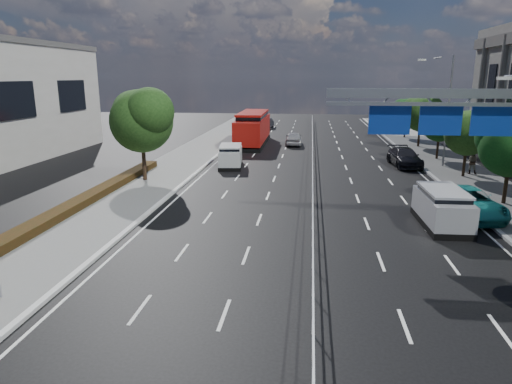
{
  "coord_description": "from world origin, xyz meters",
  "views": [
    {
      "loc": [
        -0.23,
        -12.94,
        7.4
      ],
      "look_at": [
        -2.56,
        6.55,
        2.4
      ],
      "focal_mm": 32.0,
      "sensor_mm": 36.0,
      "label": 1
    }
  ],
  "objects_px": {
    "near_car_dark": "(267,123)",
    "parked_car_dark": "(405,157)",
    "red_bus": "(253,128)",
    "overhead_gantry": "(458,115)",
    "white_minivan": "(231,156)",
    "near_car_silver": "(293,138)",
    "silver_minivan": "(442,208)",
    "parked_car_teal": "(467,202)",
    "pedestrian_b": "(472,162)"
  },
  "relations": [
    {
      "from": "near_car_silver",
      "to": "silver_minivan",
      "type": "distance_m",
      "value": 28.43
    },
    {
      "from": "overhead_gantry",
      "to": "near_car_silver",
      "type": "relative_size",
      "value": 2.35
    },
    {
      "from": "red_bus",
      "to": "pedestrian_b",
      "type": "height_order",
      "value": "red_bus"
    },
    {
      "from": "parked_car_teal",
      "to": "red_bus",
      "type": "bearing_deg",
      "value": 112.69
    },
    {
      "from": "red_bus",
      "to": "pedestrian_b",
      "type": "distance_m",
      "value": 23.48
    },
    {
      "from": "near_car_silver",
      "to": "white_minivan",
      "type": "bearing_deg",
      "value": 68.49
    },
    {
      "from": "red_bus",
      "to": "silver_minivan",
      "type": "xyz_separation_m",
      "value": [
        13.08,
        -27.15,
        -0.93
      ]
    },
    {
      "from": "near_car_silver",
      "to": "pedestrian_b",
      "type": "distance_m",
      "value": 20.05
    },
    {
      "from": "near_car_dark",
      "to": "silver_minivan",
      "type": "distance_m",
      "value": 45.79
    },
    {
      "from": "parked_car_teal",
      "to": "parked_car_dark",
      "type": "height_order",
      "value": "parked_car_teal"
    },
    {
      "from": "parked_car_dark",
      "to": "red_bus",
      "type": "bearing_deg",
      "value": 137.49
    },
    {
      "from": "overhead_gantry",
      "to": "near_car_dark",
      "type": "relative_size",
      "value": 2.4
    },
    {
      "from": "overhead_gantry",
      "to": "pedestrian_b",
      "type": "xyz_separation_m",
      "value": [
        5.31,
        12.97,
        -4.54
      ]
    },
    {
      "from": "red_bus",
      "to": "near_car_silver",
      "type": "xyz_separation_m",
      "value": [
        4.51,
        -0.04,
        -1.13
      ]
    },
    {
      "from": "white_minivan",
      "to": "near_car_dark",
      "type": "bearing_deg",
      "value": 82.95
    },
    {
      "from": "near_car_silver",
      "to": "silver_minivan",
      "type": "bearing_deg",
      "value": 105.97
    },
    {
      "from": "near_car_silver",
      "to": "near_car_dark",
      "type": "relative_size",
      "value": 1.02
    },
    {
      "from": "near_car_silver",
      "to": "pedestrian_b",
      "type": "xyz_separation_m",
      "value": [
        14.12,
        -14.23,
        0.32
      ]
    },
    {
      "from": "red_bus",
      "to": "near_car_dark",
      "type": "height_order",
      "value": "red_bus"
    },
    {
      "from": "overhead_gantry",
      "to": "silver_minivan",
      "type": "xyz_separation_m",
      "value": [
        -0.24,
        0.09,
        -4.66
      ]
    },
    {
      "from": "white_minivan",
      "to": "near_car_silver",
      "type": "xyz_separation_m",
      "value": [
        4.74,
        13.07,
        -0.16
      ]
    },
    {
      "from": "silver_minivan",
      "to": "parked_car_dark",
      "type": "bearing_deg",
      "value": 84.17
    },
    {
      "from": "overhead_gantry",
      "to": "silver_minivan",
      "type": "distance_m",
      "value": 4.67
    },
    {
      "from": "overhead_gantry",
      "to": "silver_minivan",
      "type": "height_order",
      "value": "overhead_gantry"
    },
    {
      "from": "near_car_silver",
      "to": "parked_car_teal",
      "type": "height_order",
      "value": "parked_car_teal"
    },
    {
      "from": "overhead_gantry",
      "to": "near_car_dark",
      "type": "height_order",
      "value": "overhead_gantry"
    },
    {
      "from": "near_car_dark",
      "to": "parked_car_teal",
      "type": "xyz_separation_m",
      "value": [
        14.91,
        -42.02,
        0.07
      ]
    },
    {
      "from": "near_car_silver",
      "to": "pedestrian_b",
      "type": "relative_size",
      "value": 2.36
    },
    {
      "from": "silver_minivan",
      "to": "parked_car_dark",
      "type": "height_order",
      "value": "silver_minivan"
    },
    {
      "from": "overhead_gantry",
      "to": "red_bus",
      "type": "bearing_deg",
      "value": 116.06
    },
    {
      "from": "near_car_dark",
      "to": "parked_car_dark",
      "type": "xyz_separation_m",
      "value": [
        14.35,
        -27.67,
        0.05
      ]
    },
    {
      "from": "overhead_gantry",
      "to": "parked_car_teal",
      "type": "height_order",
      "value": "overhead_gantry"
    },
    {
      "from": "overhead_gantry",
      "to": "white_minivan",
      "type": "bearing_deg",
      "value": 133.78
    },
    {
      "from": "parked_car_dark",
      "to": "pedestrian_b",
      "type": "xyz_separation_m",
      "value": [
        4.32,
        -3.33,
        0.31
      ]
    },
    {
      "from": "near_car_dark",
      "to": "silver_minivan",
      "type": "bearing_deg",
      "value": 110.87
    },
    {
      "from": "parked_car_teal",
      "to": "near_car_dark",
      "type": "bearing_deg",
      "value": 101.75
    },
    {
      "from": "near_car_dark",
      "to": "parked_car_dark",
      "type": "bearing_deg",
      "value": 121.64
    },
    {
      "from": "near_car_silver",
      "to": "silver_minivan",
      "type": "xyz_separation_m",
      "value": [
        8.57,
        -27.11,
        0.2
      ]
    },
    {
      "from": "red_bus",
      "to": "near_car_dark",
      "type": "bearing_deg",
      "value": 89.64
    },
    {
      "from": "overhead_gantry",
      "to": "near_car_silver",
      "type": "xyz_separation_m",
      "value": [
        -8.81,
        27.2,
        -4.86
      ]
    },
    {
      "from": "silver_minivan",
      "to": "near_car_dark",
      "type": "bearing_deg",
      "value": 105.17
    },
    {
      "from": "red_bus",
      "to": "parked_car_teal",
      "type": "xyz_separation_m",
      "value": [
        14.88,
        -25.29,
        -1.1
      ]
    },
    {
      "from": "overhead_gantry",
      "to": "pedestrian_b",
      "type": "height_order",
      "value": "overhead_gantry"
    },
    {
      "from": "parked_car_teal",
      "to": "pedestrian_b",
      "type": "xyz_separation_m",
      "value": [
        3.75,
        11.02,
        0.29
      ]
    },
    {
      "from": "white_minivan",
      "to": "red_bus",
      "type": "bearing_deg",
      "value": 82.33
    },
    {
      "from": "near_car_dark",
      "to": "parked_car_teal",
      "type": "bearing_deg",
      "value": 113.77
    },
    {
      "from": "silver_minivan",
      "to": "parked_car_teal",
      "type": "height_order",
      "value": "silver_minivan"
    },
    {
      "from": "white_minivan",
      "to": "parked_car_dark",
      "type": "distance_m",
      "value": 14.71
    },
    {
      "from": "parked_car_teal",
      "to": "pedestrian_b",
      "type": "bearing_deg",
      "value": 63.41
    },
    {
      "from": "overhead_gantry",
      "to": "near_car_silver",
      "type": "height_order",
      "value": "overhead_gantry"
    }
  ]
}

